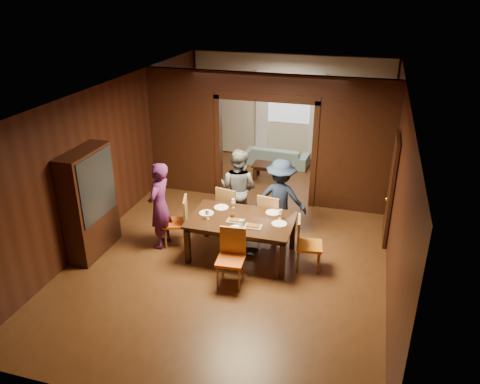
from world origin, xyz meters
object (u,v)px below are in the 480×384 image
(person_purple, at_px, (160,206))
(chair_left, at_px, (175,221))
(dining_table, at_px, (242,237))
(coffee_table, at_px, (269,172))
(sofa, at_px, (277,156))
(chair_right, at_px, (309,244))
(person_grey, at_px, (238,189))
(person_navy, at_px, (281,198))
(hutch, at_px, (90,203))
(chair_far_r, at_px, (271,216))
(chair_far_l, at_px, (231,208))
(chair_near, at_px, (230,259))

(person_purple, height_order, chair_left, person_purple)
(dining_table, distance_m, coffee_table, 3.71)
(sofa, relative_size, coffee_table, 2.18)
(sofa, xyz_separation_m, chair_left, (-0.99, -4.69, 0.23))
(person_purple, bearing_deg, dining_table, 94.94)
(chair_right, bearing_deg, person_grey, 46.53)
(person_purple, height_order, sofa, person_purple)
(person_navy, distance_m, coffee_table, 2.91)
(person_grey, bearing_deg, hutch, 48.47)
(person_navy, distance_m, dining_table, 1.18)
(chair_far_r, bearing_deg, chair_right, 143.96)
(dining_table, relative_size, chair_right, 1.94)
(chair_right, bearing_deg, chair_far_l, 52.17)
(person_grey, relative_size, chair_left, 1.74)
(dining_table, bearing_deg, sofa, 94.06)
(person_navy, relative_size, chair_far_r, 1.64)
(hutch, bearing_deg, person_purple, 25.45)
(chair_far_l, bearing_deg, person_grey, -112.93)
(chair_far_l, height_order, chair_near, same)
(coffee_table, xyz_separation_m, chair_right, (1.58, -3.76, 0.28))
(dining_table, height_order, hutch, hutch)
(sofa, xyz_separation_m, hutch, (-2.35, -5.35, 0.75))
(chair_far_l, bearing_deg, chair_near, 119.35)
(person_purple, xyz_separation_m, chair_far_r, (1.95, 0.85, -0.36))
(dining_table, height_order, chair_near, chair_near)
(person_navy, relative_size, chair_left, 1.64)
(person_purple, relative_size, sofa, 0.97)
(chair_right, xyz_separation_m, hutch, (-3.94, -0.53, 0.52))
(person_purple, distance_m, chair_near, 1.87)
(dining_table, height_order, chair_left, chair_left)
(dining_table, height_order, coffee_table, dining_table)
(dining_table, bearing_deg, chair_near, -85.83)
(dining_table, height_order, chair_far_l, chair_far_l)
(person_grey, xyz_separation_m, hutch, (-2.31, -1.67, 0.16))
(dining_table, distance_m, chair_left, 1.33)
(chair_left, height_order, chair_far_r, same)
(chair_right, bearing_deg, sofa, 9.87)
(dining_table, xyz_separation_m, hutch, (-2.69, -0.60, 0.62))
(person_navy, height_order, chair_far_l, person_navy)
(person_purple, bearing_deg, person_grey, 136.06)
(person_navy, distance_m, chair_left, 2.08)
(coffee_table, xyz_separation_m, chair_far_r, (0.71, -2.91, 0.28))
(coffee_table, xyz_separation_m, chair_near, (0.40, -4.60, 0.28))
(person_navy, relative_size, hutch, 0.79)
(sofa, bearing_deg, person_navy, 105.86)
(chair_left, height_order, chair_near, same)
(person_purple, bearing_deg, chair_far_r, 116.18)
(person_navy, xyz_separation_m, coffee_table, (-0.84, 2.72, -0.59))
(person_grey, xyz_separation_m, sofa, (0.03, 3.68, -0.59))
(chair_far_r, bearing_deg, hutch, 33.01)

